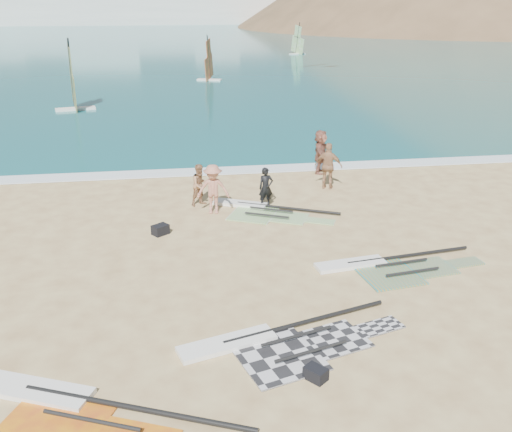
{
  "coord_description": "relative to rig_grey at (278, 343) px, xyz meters",
  "views": [
    {
      "loc": [
        -3.32,
        -12.65,
        7.56
      ],
      "look_at": [
        -0.84,
        4.0,
        1.0
      ],
      "focal_mm": 40.0,
      "sensor_mm": 36.0,
      "label": 1
    }
  ],
  "objects": [
    {
      "name": "beachgoer_mid",
      "position": [
        -0.79,
        8.77,
        0.87
      ],
      "size": [
        1.26,
        0.8,
        1.85
      ],
      "primitive_type": "imported",
      "rotation": [
        0.0,
        0.0,
        -0.1
      ],
      "color": "#B9755F",
      "rests_on": "ground"
    },
    {
      "name": "windsurfer_right",
      "position": [
        15.08,
        66.78,
        1.19
      ],
      "size": [
        2.36,
        2.56,
        4.19
      ],
      "rotation": [
        0.0,
        0.0,
        0.44
      ],
      "color": "white",
      "rests_on": "ground"
    },
    {
      "name": "rig_orange",
      "position": [
        3.92,
        3.42,
        -0.0
      ],
      "size": [
        5.12,
        2.28,
        0.2
      ],
      "rotation": [
        0.0,
        0.0,
        0.14
      ],
      "color": "orange",
      "rests_on": "ground"
    },
    {
      "name": "windsurfer_left",
      "position": [
        -8.77,
        30.21,
        1.35
      ],
      "size": [
        2.8,
        3.24,
        4.93
      ],
      "rotation": [
        0.0,
        0.0,
        0.22
      ],
      "color": "white",
      "rests_on": "ground"
    },
    {
      "name": "far_town",
      "position": [
        -14.56,
        151.66,
        4.44
      ],
      "size": [
        160.0,
        8.0,
        12.0
      ],
      "color": "white",
      "rests_on": "ground"
    },
    {
      "name": "beachgoer_left",
      "position": [
        -1.2,
        9.71,
        0.75
      ],
      "size": [
        0.97,
        0.9,
        1.6
      ],
      "primitive_type": "imported",
      "rotation": [
        0.0,
        0.0,
        0.49
      ],
      "color": "#9E6F4B",
      "rests_on": "ground"
    },
    {
      "name": "sea",
      "position": [
        1.17,
        133.66,
        -0.05
      ],
      "size": [
        300.0,
        240.0,
        0.06
      ],
      "primitive_type": "cube",
      "color": "#0D495D",
      "rests_on": "ground"
    },
    {
      "name": "windsurfer_centre",
      "position": [
        1.55,
        43.51,
        1.19
      ],
      "size": [
        2.38,
        2.66,
        4.19
      ],
      "rotation": [
        0.0,
        0.0,
        -0.35
      ],
      "color": "white",
      "rests_on": "ground"
    },
    {
      "name": "gear_bag_far",
      "position": [
        0.55,
        -1.35,
        0.09
      ],
      "size": [
        0.54,
        0.56,
        0.28
      ],
      "primitive_type": "cube",
      "rotation": [
        0.0,
        0.0,
        -0.88
      ],
      "color": "black",
      "rests_on": "ground"
    },
    {
      "name": "surf_line",
      "position": [
        1.17,
        13.96,
        -0.05
      ],
      "size": [
        300.0,
        1.2,
        0.04
      ],
      "primitive_type": "cube",
      "color": "white",
      "rests_on": "ground"
    },
    {
      "name": "person_wetsuit",
      "position": [
        1.23,
        9.14,
        0.72
      ],
      "size": [
        0.61,
        0.44,
        1.53
      ],
      "primitive_type": "imported",
      "rotation": [
        0.0,
        0.0,
        0.15
      ],
      "color": "black",
      "rests_on": "ground"
    },
    {
      "name": "beachgoer_right",
      "position": [
        4.37,
        13.16,
        0.93
      ],
      "size": [
        1.18,
        1.91,
        1.97
      ],
      "primitive_type": "imported",
      "rotation": [
        0.0,
        0.0,
        1.21
      ],
      "color": "#945A47",
      "rests_on": "ground"
    },
    {
      "name": "rig_red",
      "position": [
        -4.34,
        -1.86,
        0.0
      ],
      "size": [
        5.68,
        3.81,
        0.2
      ],
      "rotation": [
        0.0,
        0.0,
        -0.41
      ],
      "color": "#B93121",
      "rests_on": "ground"
    },
    {
      "name": "rig_grey",
      "position": [
        0.0,
        0.0,
        0.0
      ],
      "size": [
        5.57,
        3.04,
        0.2
      ],
      "rotation": [
        0.0,
        0.0,
        0.29
      ],
      "color": "#242325",
      "rests_on": "ground"
    },
    {
      "name": "ground",
      "position": [
        1.17,
        1.66,
        -0.05
      ],
      "size": [
        300.0,
        300.0,
        0.0
      ],
      "primitive_type": "plane",
      "color": "#DEC482",
      "rests_on": "ground"
    },
    {
      "name": "gear_bag_near",
      "position": [
        -2.73,
        7.0,
        0.12
      ],
      "size": [
        0.64,
        0.61,
        0.33
      ],
      "primitive_type": "cube",
      "rotation": [
        0.0,
        0.0,
        0.64
      ],
      "color": "black",
      "rests_on": "ground"
    },
    {
      "name": "rig_green",
      "position": [
        0.96,
        8.61,
        -0.0
      ],
      "size": [
        4.57,
        3.27,
        0.19
      ],
      "rotation": [
        0.0,
        0.0,
        -0.45
      ],
      "color": "#61AF2B",
      "rests_on": "ground"
    },
    {
      "name": "beachgoer_back",
      "position": [
        4.13,
        10.9,
        0.92
      ],
      "size": [
        1.23,
        0.9,
        1.94
      ],
      "primitive_type": "imported",
      "rotation": [
        0.0,
        0.0,
        2.71
      ],
      "color": "#A97A55",
      "rests_on": "ground"
    }
  ]
}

